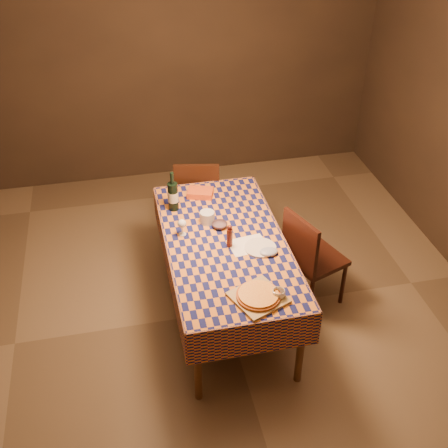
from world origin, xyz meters
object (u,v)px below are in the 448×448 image
at_px(chair_far, 198,196).
at_px(cutting_board, 258,298).
at_px(wine_bottle, 173,196).
at_px(white_plate, 260,248).
at_px(pizza, 258,295).
at_px(dining_table, 225,249).
at_px(bowl, 220,225).
at_px(chair_right, 309,255).

bearing_deg(chair_far, cutting_board, -86.09).
xyz_separation_m(wine_bottle, white_plate, (0.58, -0.69, -0.13)).
bearing_deg(pizza, dining_table, 96.69).
bearing_deg(bowl, dining_table, -88.40).
bearing_deg(dining_table, chair_far, 92.10).
xyz_separation_m(dining_table, chair_right, (0.71, -0.02, -0.17)).
bearing_deg(chair_far, pizza, -86.09).
bearing_deg(bowl, chair_right, -16.68).
height_order(bowl, wine_bottle, wine_bottle).
distance_m(wine_bottle, chair_far, 0.72).
bearing_deg(dining_table, wine_bottle, 121.92).
relative_size(bowl, wine_bottle, 0.35).
bearing_deg(chair_right, wine_bottle, 151.83).
distance_m(cutting_board, chair_right, 0.96).
bearing_deg(chair_right, chair_far, 124.23).
distance_m(dining_table, wine_bottle, 0.67).
bearing_deg(wine_bottle, cutting_board, -71.35).
height_order(pizza, bowl, pizza).
bearing_deg(pizza, chair_far, 93.91).
bearing_deg(white_plate, chair_right, 15.29).
height_order(dining_table, white_plate, white_plate).
bearing_deg(chair_right, dining_table, 178.14).
bearing_deg(wine_bottle, bowl, -46.37).
bearing_deg(white_plate, cutting_board, -106.67).
distance_m(pizza, chair_far, 1.80).
height_order(dining_table, chair_right, chair_right).
relative_size(cutting_board, chair_right, 0.35).
distance_m(white_plate, chair_far, 1.29).
distance_m(white_plate, chair_right, 0.55).
relative_size(dining_table, wine_bottle, 5.18).
bearing_deg(bowl, cutting_board, -84.40).
height_order(white_plate, chair_far, chair_far).
height_order(cutting_board, wine_bottle, wine_bottle).
relative_size(dining_table, chair_right, 1.98).
relative_size(dining_table, white_plate, 7.41).
bearing_deg(wine_bottle, chair_far, 61.51).
distance_m(pizza, chair_right, 0.96).
xyz_separation_m(bowl, chair_right, (0.72, -0.21, -0.27)).
bearing_deg(dining_table, white_plate, -31.55).
distance_m(pizza, white_plate, 0.57).
height_order(wine_bottle, chair_far, wine_bottle).
bearing_deg(chair_right, white_plate, -164.71).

